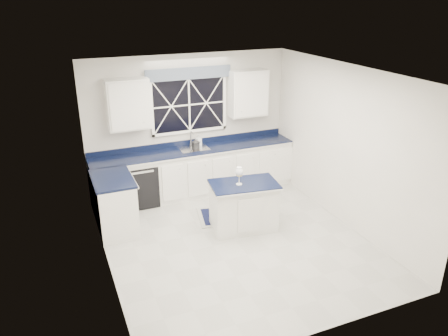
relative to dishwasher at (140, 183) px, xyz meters
name	(u,v)px	position (x,y,z in m)	size (l,w,h in m)	color
ground	(236,241)	(1.10, -1.95, -0.41)	(4.50, 4.50, 0.00)	#A9A9A5
back_wall	(189,124)	(1.10, 0.30, 0.94)	(4.00, 0.10, 2.70)	silver
base_cabinets	(182,178)	(0.77, -0.17, 0.04)	(3.99, 1.60, 0.90)	silver
countertop	(195,150)	(1.10, 0.00, 0.51)	(3.98, 0.64, 0.04)	black
dishwasher	(140,183)	(0.00, 0.00, 0.00)	(0.60, 0.58, 0.82)	black
window	(189,101)	(1.10, 0.25, 1.42)	(1.65, 0.09, 1.26)	black
upper_cabinets	(191,98)	(1.10, 0.13, 1.49)	(3.10, 0.34, 0.90)	silver
faucet	(191,138)	(1.10, 0.19, 0.69)	(0.05, 0.20, 0.30)	silver
island	(244,206)	(1.40, -1.60, 0.00)	(1.19, 0.81, 0.82)	silver
rug	(233,215)	(1.41, -1.14, -0.40)	(1.36, 0.99, 0.02)	#A1A19C
kettle	(196,144)	(1.14, 0.05, 0.61)	(0.24, 0.18, 0.17)	#2B2B2D
wine_glass	(239,173)	(1.31, -1.60, 0.62)	(0.13, 0.13, 0.30)	silver
soap_bottle	(198,140)	(1.25, 0.19, 0.64)	(0.10, 0.10, 0.21)	silver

